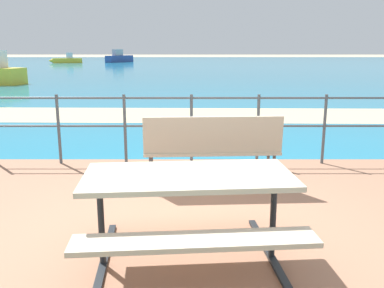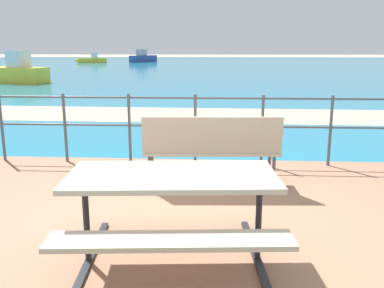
% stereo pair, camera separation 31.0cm
% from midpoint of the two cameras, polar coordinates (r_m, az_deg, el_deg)
% --- Properties ---
extents(ground_plane, '(240.00, 240.00, 0.00)m').
position_cam_midpoint_polar(ground_plane, '(4.03, -2.24, -12.67)').
color(ground_plane, tan).
extents(patio_paving, '(6.40, 5.20, 0.06)m').
position_cam_midpoint_polar(patio_paving, '(4.02, -2.24, -12.28)').
color(patio_paving, '#996B51').
rests_on(patio_paving, ground).
extents(sea_water, '(90.00, 90.00, 0.01)m').
position_cam_midpoint_polar(sea_water, '(43.67, -0.06, 10.73)').
color(sea_water, teal).
rests_on(sea_water, ground).
extents(beach_strip, '(54.04, 3.72, 0.01)m').
position_cam_midpoint_polar(beach_strip, '(11.13, -0.69, 4.02)').
color(beach_strip, tan).
rests_on(beach_strip, ground).
extents(picnic_table, '(1.71, 1.57, 0.75)m').
position_cam_midpoint_polar(picnic_table, '(3.24, -3.10, -6.92)').
color(picnic_table, '#BCAD93').
rests_on(picnic_table, patio_paving).
extents(park_bench, '(1.70, 0.51, 0.90)m').
position_cam_midpoint_polar(park_bench, '(5.08, 1.23, -0.09)').
color(park_bench, '#BCAD93').
rests_on(park_bench, patio_paving).
extents(railing_fence, '(5.94, 0.04, 1.04)m').
position_cam_midpoint_polar(railing_fence, '(6.10, -1.39, 3.12)').
color(railing_fence, '#4C5156').
rests_on(railing_fence, patio_paving).
extents(boat_near, '(4.02, 1.99, 1.27)m').
position_cam_midpoint_polar(boat_near, '(54.17, -16.86, 11.04)').
color(boat_near, yellow).
rests_on(boat_near, sea_water).
extents(boat_far, '(3.16, 5.23, 1.64)m').
position_cam_midpoint_polar(boat_far, '(56.06, -9.89, 11.61)').
color(boat_far, '#2D478C').
rests_on(boat_far, sea_water).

